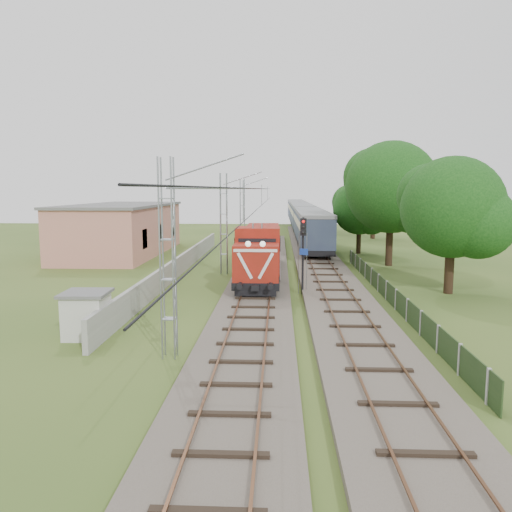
{
  "coord_description": "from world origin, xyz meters",
  "views": [
    {
      "loc": [
        1.39,
        -27.31,
        6.76
      ],
      "look_at": [
        -0.19,
        6.58,
        2.2
      ],
      "focal_mm": 35.0,
      "sensor_mm": 36.0,
      "label": 1
    }
  ],
  "objects_px": {
    "coach_rake": "(301,215)",
    "relay_hut": "(87,314)",
    "signal_post": "(303,242)",
    "locomotive": "(260,251)"
  },
  "relations": [
    {
      "from": "locomotive",
      "to": "coach_rake",
      "type": "distance_m",
      "value": 44.4
    },
    {
      "from": "signal_post",
      "to": "relay_hut",
      "type": "bearing_deg",
      "value": -136.38
    },
    {
      "from": "coach_rake",
      "to": "signal_post",
      "type": "xyz_separation_m",
      "value": [
        -2.08,
        -49.47,
        0.77
      ]
    },
    {
      "from": "locomotive",
      "to": "relay_hut",
      "type": "relative_size",
      "value": 7.67
    },
    {
      "from": "coach_rake",
      "to": "signal_post",
      "type": "distance_m",
      "value": 49.52
    },
    {
      "from": "locomotive",
      "to": "coach_rake",
      "type": "height_order",
      "value": "locomotive"
    },
    {
      "from": "signal_post",
      "to": "relay_hut",
      "type": "distance_m",
      "value": 14.45
    },
    {
      "from": "locomotive",
      "to": "coach_rake",
      "type": "relative_size",
      "value": 0.23
    },
    {
      "from": "coach_rake",
      "to": "relay_hut",
      "type": "relative_size",
      "value": 33.71
    },
    {
      "from": "locomotive",
      "to": "signal_post",
      "type": "distance_m",
      "value": 6.24
    }
  ]
}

